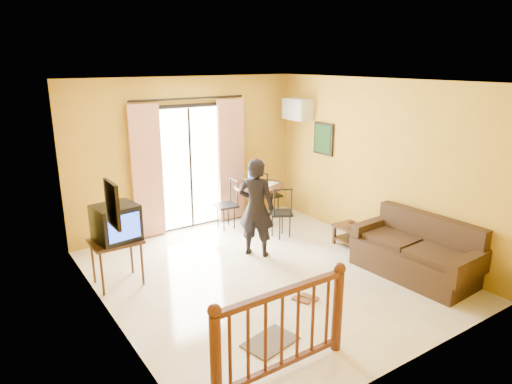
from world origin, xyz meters
TOP-DOWN VIEW (x-y plane):
  - ground at (0.00, 0.00)m, footprint 5.00×5.00m
  - room_shell at (0.00, 0.00)m, footprint 5.00×5.00m
  - balcony_door at (0.00, 2.43)m, footprint 2.25×0.14m
  - tv_table at (-1.90, 0.95)m, footprint 0.67×0.56m
  - television at (-1.87, 0.95)m, footprint 0.62×0.58m
  - picture_left at (-2.22, -0.20)m, footprint 0.05×0.42m
  - dining_table at (1.12, 1.84)m, footprint 0.96×0.96m
  - water_jug at (1.01, 1.90)m, footprint 0.15×0.15m
  - serving_tray at (1.32, 1.74)m, footprint 0.32×0.26m
  - dining_chairs at (1.06, 1.75)m, footprint 1.52×1.50m
  - air_conditioner at (2.09, 1.95)m, footprint 0.31×0.60m
  - botanical_print at (2.22, 1.30)m, footprint 0.05×0.50m
  - coffee_table at (1.85, -0.03)m, footprint 0.45×0.80m
  - bowl at (1.85, 0.07)m, footprint 0.23×0.23m
  - sofa at (1.86, -1.22)m, footprint 0.95×1.89m
  - standing_person at (0.30, 0.71)m, footprint 0.67×0.70m
  - stair_balustrade at (-1.15, -1.90)m, footprint 1.63×0.13m
  - doormat at (-0.94, -1.41)m, footprint 0.67×0.52m
  - sandals at (0.01, -0.89)m, footprint 0.32×0.27m

SIDE VIEW (x-z plane):
  - ground at x=0.00m, z-range 0.00..0.00m
  - dining_chairs at x=1.06m, z-range -0.47..0.47m
  - doormat at x=-0.94m, z-range 0.00..0.02m
  - sandals at x=0.01m, z-range 0.00..0.03m
  - coffee_table at x=1.85m, z-range 0.06..0.42m
  - sofa at x=1.86m, z-range -0.11..0.77m
  - bowl at x=1.85m, z-range 0.36..0.42m
  - stair_balustrade at x=-1.15m, z-range 0.05..1.08m
  - tv_table at x=-1.90m, z-range 0.25..0.92m
  - dining_table at x=1.12m, z-range 0.24..1.04m
  - standing_person at x=0.30m, z-range 0.00..1.61m
  - serving_tray at x=1.32m, z-range 0.80..0.82m
  - television at x=-1.87m, z-range 0.67..1.17m
  - water_jug at x=1.01m, z-range 0.80..1.09m
  - balcony_door at x=0.00m, z-range -0.04..2.42m
  - picture_left at x=-2.22m, z-range 1.29..1.81m
  - botanical_print at x=2.22m, z-range 1.35..1.95m
  - room_shell at x=0.00m, z-range -0.80..4.20m
  - air_conditioner at x=2.09m, z-range 1.95..2.35m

